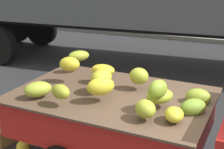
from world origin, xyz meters
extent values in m
cube|color=#B21E19|center=(-1.36, 0.32, 0.58)|extent=(2.68, 1.85, 0.08)
cube|color=#B21E19|center=(-1.31, 1.14, 0.84)|extent=(2.58, 0.21, 0.44)
cube|color=#B21E19|center=(-1.41, -0.50, 0.84)|extent=(2.58, 0.21, 0.44)
cube|color=#B21E19|center=(-0.10, 0.24, 0.84)|extent=(0.15, 1.69, 0.44)
cube|color=#B21E19|center=(-2.63, 0.40, 0.84)|extent=(0.15, 1.69, 0.44)
cube|color=#B21914|center=(-1.31, 1.17, 0.80)|extent=(2.48, 0.16, 0.07)
cube|color=brown|center=(-1.36, 0.32, 1.07)|extent=(2.81, 1.97, 0.03)
ellipsoid|color=gold|center=(-2.11, 0.49, 1.39)|extent=(0.34, 0.27, 0.21)
ellipsoid|color=#9BA62D|center=(-1.07, 0.60, 1.30)|extent=(0.27, 0.23, 0.24)
ellipsoid|color=olive|center=(-0.64, -0.02, 1.39)|extent=(0.28, 0.33, 0.23)
ellipsoid|color=gold|center=(-1.50, 0.28, 1.32)|extent=(0.32, 0.39, 0.23)
ellipsoid|color=#959F29|center=(-1.81, -0.30, 1.28)|extent=(0.32, 0.26, 0.19)
ellipsoid|color=#9AAA31|center=(-2.22, -0.19, 1.22)|extent=(0.42, 0.43, 0.20)
ellipsoid|color=#9AA82F|center=(-2.19, 0.95, 1.38)|extent=(0.38, 0.37, 0.17)
ellipsoid|color=gold|center=(-0.38, -0.21, 1.18)|extent=(0.27, 0.31, 0.17)
ellipsoid|color=gold|center=(-1.63, 0.64, 1.31)|extent=(0.36, 0.24, 0.16)
ellipsoid|color=olive|center=(-0.22, 0.14, 1.15)|extent=(0.40, 0.40, 0.22)
ellipsoid|color=olive|center=(-0.22, 0.47, 1.16)|extent=(0.36, 0.28, 0.23)
ellipsoid|color=gold|center=(-1.38, -0.02, 1.32)|extent=(0.41, 0.41, 0.23)
ellipsoid|color=#9AA62E|center=(-0.64, 0.10, 1.26)|extent=(0.43, 0.44, 0.18)
ellipsoid|color=#929F2A|center=(-0.70, -0.29, 1.24)|extent=(0.35, 0.36, 0.21)
cylinder|color=black|center=(-1.62, 1.16, 0.32)|extent=(0.65, 0.24, 0.64)
cube|color=black|center=(-2.66, 5.09, 1.10)|extent=(11.04, 1.03, 0.30)
cylinder|color=black|center=(-6.33, 6.08, 0.54)|extent=(1.10, 0.36, 1.08)
cylinder|color=black|center=(-7.40, 6.02, 0.54)|extent=(1.10, 0.36, 1.08)
ellipsoid|color=gold|center=(-2.75, 0.05, 0.09)|extent=(0.36, 0.39, 0.17)
cube|color=olive|center=(-3.31, 0.23, 0.13)|extent=(0.60, 0.50, 0.26)
camera|label=1|loc=(0.26, -3.70, 2.87)|focal=54.08mm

